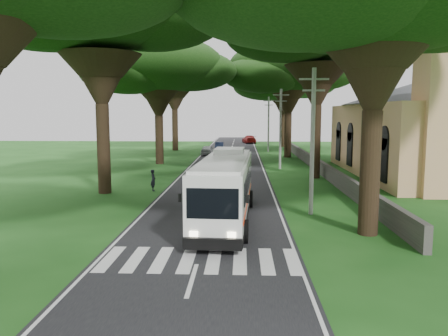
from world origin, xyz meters
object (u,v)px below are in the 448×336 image
pole_mid (280,128)px  distant_car_b (219,146)px  pole_near (313,139)px  distant_car_c (249,139)px  coach_bus (225,187)px  church (425,121)px  pedestrian (153,180)px  distant_car_a (207,150)px  pole_far (268,123)px

pole_mid → distant_car_b: pole_mid is taller
pole_near → distant_car_c: pole_near is taller
pole_near → coach_bus: size_ratio=0.71×
church → pedestrian: bearing=-159.2°
church → distant_car_b: 33.93m
pole_near → distant_car_b: pole_near is taller
church → coach_bus: bearing=-134.5°
pole_mid → pedestrian: 16.93m
distant_car_b → pedestrian: 36.00m
distant_car_a → distant_car_c: 24.73m
pole_mid → pole_near: bearing=-90.0°
church → distant_car_c: (-14.86, 42.83, -4.14)m
distant_car_c → pedestrian: bearing=72.6°
pole_mid → distant_car_b: (-7.32, 22.85, -3.56)m
coach_bus → pole_near: bearing=23.8°
coach_bus → distant_car_c: (2.20, 60.18, -1.01)m
pole_mid → distant_car_a: size_ratio=2.10×
distant_car_b → distant_car_c: (4.82, 15.53, 0.15)m
distant_car_a → distant_car_c: size_ratio=0.75×
pole_mid → distant_car_b: bearing=107.8°
pole_near → distant_car_c: (-2.50, 58.38, -3.41)m
distant_car_a → distant_car_b: bearing=-96.0°
pole_mid → coach_bus: (-4.70, -21.80, -2.40)m
church → distant_car_b: bearing=125.8°
pole_near → church: bearing=51.5°
coach_bus → distant_car_b: coach_bus is taller
distant_car_a → pedestrian: bearing=88.3°
pole_far → pole_mid: bearing=-90.0°
distant_car_c → pedestrian: size_ratio=3.28×
church → distant_car_c: bearing=109.1°
pole_far → distant_car_c: (-2.50, 18.38, -3.41)m
distant_car_b → distant_car_c: 16.26m
distant_car_a → distant_car_c: bearing=-102.1°
pole_near → pole_mid: bearing=90.0°
pole_near → pole_mid: size_ratio=1.00×
pole_near → distant_car_c: 58.53m
church → pole_mid: church is taller
pole_near → pole_far: (0.00, 40.00, 0.00)m
church → distant_car_a: size_ratio=6.30×
pedestrian → coach_bus: bearing=-167.6°
coach_bus → distant_car_b: bearing=96.2°
pole_near → pole_far: same height
pole_far → distant_car_b: (-7.32, 2.85, -3.56)m
pole_mid → distant_car_a: pole_mid is taller
pole_far → church: bearing=-63.2°
coach_bus → pole_far: bearing=86.4°
pole_near → coach_bus: 5.57m
pole_near → pole_mid: same height
pole_near → pedestrian: bearing=145.8°
pole_near → pole_far: bearing=90.0°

